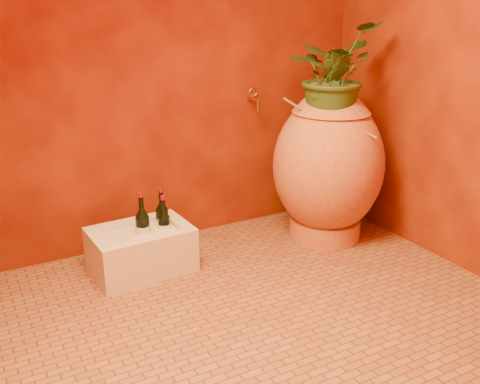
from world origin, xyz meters
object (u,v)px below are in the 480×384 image
amphora (328,164)px  wall_tap (254,98)px  stone_basin (141,251)px  wine_bottle_c (164,226)px  wine_bottle_a (143,228)px  wine_bottle_b (162,221)px

amphora → wall_tap: size_ratio=6.80×
stone_basin → wine_bottle_c: (0.15, 0.00, 0.12)m
amphora → stone_basin: size_ratio=1.75×
stone_basin → wine_bottle_c: wine_bottle_c is taller
wine_bottle_a → wine_bottle_c: wine_bottle_a is taller
wine_bottle_a → amphora: bearing=-5.9°
wine_bottle_b → wine_bottle_c: bearing=-101.0°
stone_basin → wall_tap: size_ratio=3.89×
wine_bottle_a → wine_bottle_b: 0.16m
stone_basin → wine_bottle_b: (0.16, 0.07, 0.13)m
amphora → stone_basin: 1.28m
amphora → wine_bottle_a: 1.23m
amphora → wine_bottle_c: (-1.07, 0.13, -0.25)m
stone_basin → wine_bottle_b: 0.22m
amphora → wine_bottle_b: (-1.06, 0.19, -0.25)m
wine_bottle_a → wine_bottle_b: size_ratio=1.05×
amphora → wine_bottle_a: amphora is taller
amphora → wall_tap: 0.64m
stone_basin → wine_bottle_b: wine_bottle_b is taller
stone_basin → wine_bottle_a: wine_bottle_a is taller
amphora → wine_bottle_a: (-1.20, 0.12, -0.24)m
wine_bottle_b → wall_tap: bearing=16.6°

